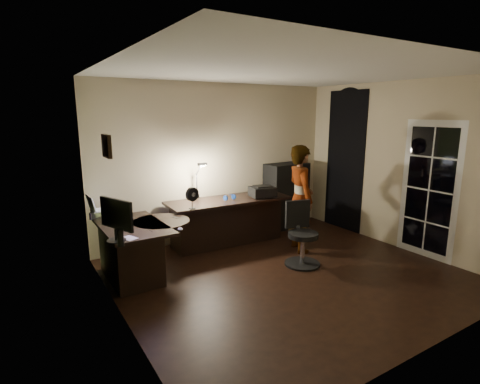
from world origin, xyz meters
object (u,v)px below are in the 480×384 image
person (300,199)px  desk_left (134,251)px  monitor (115,226)px  desk_right (229,222)px  office_chair (303,235)px  cabinet (286,196)px

person → desk_left: bearing=98.7°
monitor → person: (2.92, 0.13, -0.06)m
monitor → person: 2.93m
desk_right → monitor: bearing=-152.3°
person → desk_right: bearing=61.3°
office_chair → desk_right: bearing=123.9°
monitor → person: bearing=-19.5°
cabinet → office_chair: size_ratio=1.34×
office_chair → monitor: bearing=-173.1°
monitor → cabinet: bearing=-2.9°
desk_left → person: (2.59, -0.38, 0.49)m
cabinet → office_chair: 1.89m
monitor → office_chair: size_ratio=0.60×
cabinet → office_chair: bearing=-123.4°
office_chair → person: (0.37, 0.51, 0.39)m
desk_right → person: bearing=-43.0°
desk_left → cabinet: bearing=12.2°
cabinet → desk_right: bearing=-172.3°
office_chair → cabinet: bearing=74.2°
desk_right → office_chair: size_ratio=2.24×
desk_right → cabinet: cabinet is taller
cabinet → office_chair: (-0.97, -1.61, -0.16)m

